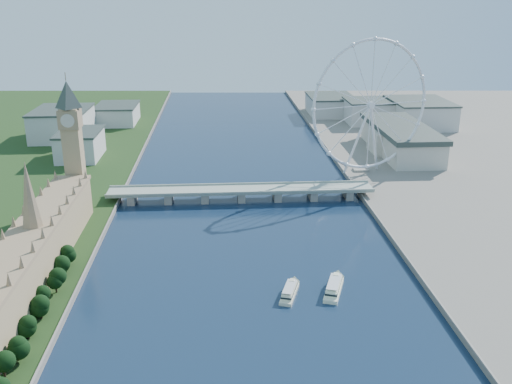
{
  "coord_description": "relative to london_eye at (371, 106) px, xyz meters",
  "views": [
    {
      "loc": [
        -17.37,
        -148.57,
        162.08
      ],
      "look_at": [
        6.4,
        210.0,
        37.61
      ],
      "focal_mm": 40.0,
      "sensor_mm": 36.0,
      "label": 1
    }
  ],
  "objects": [
    {
      "name": "tree_row",
      "position": [
        -232.98,
        -281.08,
        -57.95
      ],
      "size": [
        9.22,
        217.22,
        22.35
      ],
      "color": "black",
      "rests_on": "ground"
    },
    {
      "name": "london_eye",
      "position": [
        0.0,
        0.0,
        0.0
      ],
      "size": [
        113.6,
        39.12,
        124.3
      ],
      "color": "silver",
      "rests_on": "ground"
    },
    {
      "name": "westminster_bridge",
      "position": [
        -119.98,
        -55.08,
        -60.89
      ],
      "size": [
        220.0,
        22.0,
        9.5
      ],
      "color": "gray",
      "rests_on": "ground"
    },
    {
      "name": "tour_boat_near",
      "position": [
        -99.3,
        -217.97,
        -67.52
      ],
      "size": [
        15.73,
        29.31,
        6.28
      ],
      "primitive_type": null,
      "rotation": [
        0.0,
        0.0,
        -0.32
      ],
      "color": "beige",
      "rests_on": "ground"
    },
    {
      "name": "parliament_range",
      "position": [
        -247.98,
        -185.08,
        -49.04
      ],
      "size": [
        24.0,
        200.0,
        70.0
      ],
      "color": "tan",
      "rests_on": "ground"
    },
    {
      "name": "county_hall",
      "position": [
        55.02,
        74.92,
        -67.52
      ],
      "size": [
        54.0,
        144.0,
        35.0
      ],
      "primitive_type": null,
      "color": "beige",
      "rests_on": "ground"
    },
    {
      "name": "tour_boat_far",
      "position": [
        -73.3,
        -215.46,
        -67.52
      ],
      "size": [
        18.57,
        33.42,
        7.21
      ],
      "primitive_type": null,
      "rotation": [
        0.0,
        0.0,
        -0.34
      ],
      "color": "#E5EAC4",
      "rests_on": "ground"
    },
    {
      "name": "big_ben",
      "position": [
        -247.98,
        -77.08,
        -0.95
      ],
      "size": [
        20.02,
        20.02,
        110.0
      ],
      "color": "tan",
      "rests_on": "ground"
    },
    {
      "name": "city_skyline",
      "position": [
        -80.75,
        205.0,
        -50.56
      ],
      "size": [
        505.0,
        280.0,
        32.0
      ],
      "color": "beige",
      "rests_on": "ground"
    }
  ]
}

